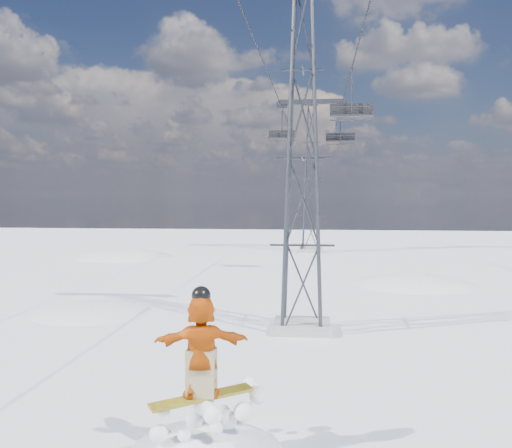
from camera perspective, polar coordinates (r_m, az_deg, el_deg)
The scene contains 8 objects.
ground at distance 11.04m, azimuth -1.02°, elevation -20.32°, with size 120.00×120.00×0.00m, color white.
snow_terrain at distance 34.80m, azimuth -4.68°, elevation -20.66°, with size 39.00×37.00×22.00m.
lift_tower_near at distance 18.10m, azimuth 4.68°, elevation 6.47°, with size 5.20×1.80×11.43m.
lift_tower_far at distance 43.07m, azimuth 5.53°, elevation 4.45°, with size 5.20×1.80×11.43m.
haul_cables at distance 30.26m, azimuth 5.30°, elevation 15.35°, with size 4.46×51.00×0.06m.
lift_chair_mid at distance 30.28m, azimuth 9.53°, elevation 11.07°, with size 2.22×0.64×2.76m.
lift_chair_far at distance 43.51m, azimuth 2.62°, elevation 8.89°, with size 2.03×0.58×2.52m.
lift_chair_extra at distance 44.39m, azimuth 8.44°, elevation 8.51°, with size 2.21×0.64×2.74m.
Camera 1 is at (1.27, -10.06, 4.37)m, focal length 40.00 mm.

